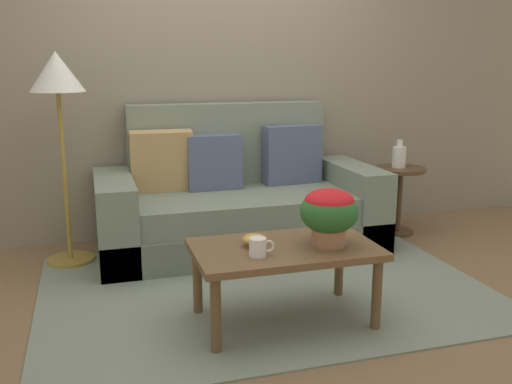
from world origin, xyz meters
TOP-DOWN VIEW (x-y plane):
  - ground_plane at (0.00, 0.00)m, footprint 14.00×14.00m
  - wall_back at (0.00, 1.27)m, footprint 6.40×0.12m
  - area_rug at (0.00, -0.09)m, footprint 2.70×1.94m
  - couch at (0.06, 0.79)m, footprint 2.08×0.93m
  - coffee_table at (-0.03, -0.55)m, footprint 0.97×0.58m
  - side_table at (1.41, 0.72)m, footprint 0.40×0.40m
  - floor_lamp at (-1.17, 0.77)m, footprint 0.36×0.36m
  - potted_plant at (0.19, -0.60)m, footprint 0.31×0.31m
  - coffee_mug at (-0.21, -0.66)m, footprint 0.13×0.09m
  - snack_bowl at (-0.19, -0.50)m, footprint 0.13×0.13m
  - table_vase at (1.40, 0.74)m, footprint 0.11×0.11m

SIDE VIEW (x-z plane):
  - ground_plane at x=0.00m, z-range 0.00..0.00m
  - area_rug at x=0.00m, z-range 0.00..0.01m
  - couch at x=0.06m, z-range -0.21..0.86m
  - coffee_table at x=-0.03m, z-range 0.16..0.59m
  - side_table at x=1.41m, z-range 0.11..0.66m
  - snack_bowl at x=-0.19m, z-range 0.43..0.50m
  - coffee_mug at x=-0.21m, z-range 0.43..0.53m
  - potted_plant at x=0.19m, z-range 0.46..0.77m
  - table_vase at x=1.40m, z-range 0.53..0.75m
  - floor_lamp at x=-1.17m, z-range 0.47..1.92m
  - wall_back at x=0.00m, z-range 0.00..2.93m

